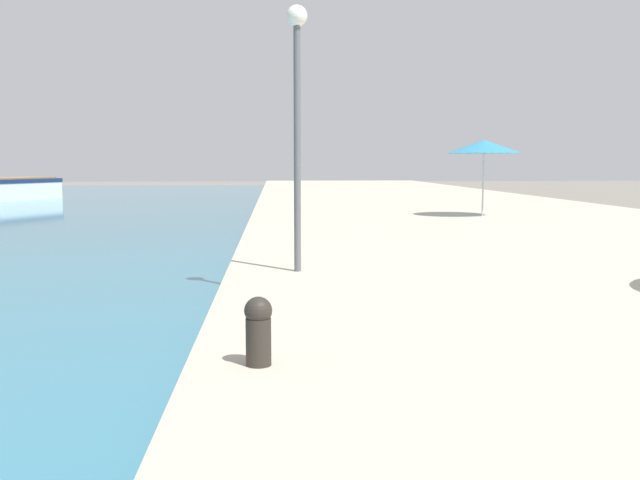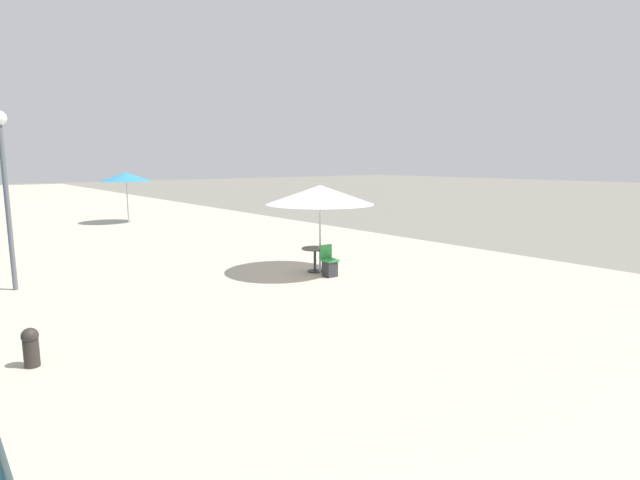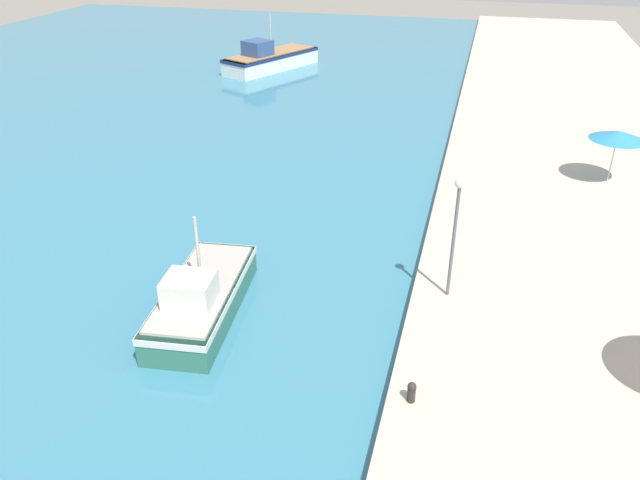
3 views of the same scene
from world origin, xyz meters
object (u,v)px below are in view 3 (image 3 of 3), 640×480
(fishing_boat_mid, at_px, (270,59))
(lamppost, at_px, (456,218))
(fishing_boat_near, at_px, (202,297))
(cafe_umbrella_white, at_px, (618,135))
(mooring_bollard, at_px, (412,391))

(fishing_boat_mid, height_order, lamppost, lamppost)
(fishing_boat_near, height_order, cafe_umbrella_white, fishing_boat_near)
(cafe_umbrella_white, height_order, lamppost, lamppost)
(fishing_boat_near, bearing_deg, lamppost, 12.35)
(fishing_boat_mid, relative_size, lamppost, 2.16)
(mooring_bollard, bearing_deg, lamppost, 84.55)
(fishing_boat_near, relative_size, fishing_boat_mid, 0.68)
(cafe_umbrella_white, bearing_deg, fishing_boat_mid, 140.40)
(fishing_boat_near, distance_m, fishing_boat_mid, 37.68)
(fishing_boat_mid, distance_m, lamppost, 38.28)
(fishing_boat_mid, xyz_separation_m, mooring_bollard, (17.69, -39.39, -0.09))
(fishing_boat_mid, height_order, cafe_umbrella_white, fishing_boat_mid)
(mooring_bollard, bearing_deg, fishing_boat_mid, 114.18)
(lamppost, bearing_deg, fishing_boat_mid, 118.54)
(cafe_umbrella_white, distance_m, mooring_bollard, 20.09)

